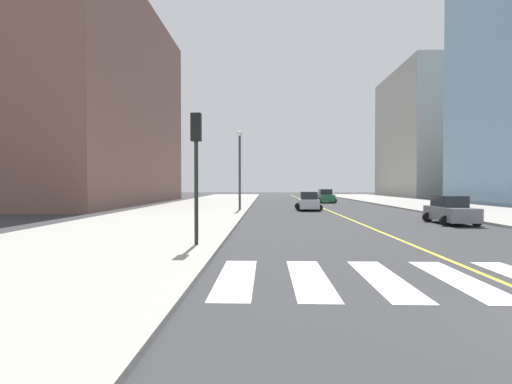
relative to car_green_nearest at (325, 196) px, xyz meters
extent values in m
cube|color=#9E9B93|center=(-14.22, -22.87, -0.74)|extent=(10.00, 120.00, 0.15)
cube|color=silver|center=(-8.32, -38.87, -0.81)|extent=(0.90, 4.00, 0.01)
cube|color=silver|center=(-6.52, -38.87, -0.81)|extent=(0.90, 4.00, 0.01)
cube|color=silver|center=(-4.72, -38.87, -0.81)|extent=(0.90, 4.00, 0.01)
cube|color=silver|center=(-2.92, -38.87, -0.81)|extent=(0.90, 4.00, 0.01)
cube|color=yellow|center=(-2.02, -2.87, -0.81)|extent=(0.16, 80.00, 0.01)
cube|color=#9E9B93|center=(26.53, 26.98, 11.55)|extent=(18.00, 24.00, 24.74)
cube|color=brown|center=(-29.56, -3.33, 11.23)|extent=(16.00, 32.00, 24.09)
cube|color=#236B42|center=(0.00, -0.06, -0.18)|extent=(1.82, 3.92, 0.84)
cube|color=#1E2328|center=(0.00, 0.17, 0.58)|extent=(1.51, 1.97, 0.71)
cylinder|color=black|center=(-0.88, -1.28, -0.50)|extent=(0.63, 0.21, 0.63)
cylinder|color=black|center=(0.92, -1.25, -0.50)|extent=(0.63, 0.21, 0.63)
cylinder|color=black|center=(-0.92, 1.14, -0.50)|extent=(0.63, 0.21, 0.63)
cylinder|color=black|center=(0.88, 1.16, -0.50)|extent=(0.63, 0.21, 0.63)
cube|color=#B7B7BC|center=(-3.81, -14.37, -0.20)|extent=(1.83, 3.81, 0.80)
cube|color=#1E2328|center=(-3.81, -14.59, 0.52)|extent=(1.50, 1.93, 0.68)
cylinder|color=black|center=(-2.90, -13.24, -0.51)|extent=(0.61, 0.22, 0.61)
cylinder|color=black|center=(-4.63, -13.17, -0.51)|extent=(0.61, 0.22, 0.61)
cylinder|color=black|center=(-2.98, -15.56, -0.51)|extent=(0.61, 0.22, 0.61)
cylinder|color=black|center=(-4.71, -15.50, -0.51)|extent=(0.61, 0.22, 0.61)
cube|color=slate|center=(3.24, -25.92, -0.21)|extent=(1.69, 3.71, 0.79)
cube|color=#1E2328|center=(3.24, -25.70, 0.51)|extent=(1.42, 1.86, 0.67)
cylinder|color=black|center=(2.38, -27.06, -0.51)|extent=(0.60, 0.20, 0.60)
cylinder|color=black|center=(4.09, -27.07, -0.51)|extent=(0.60, 0.20, 0.60)
cylinder|color=black|center=(2.38, -24.76, -0.51)|extent=(0.60, 0.20, 0.60)
cylinder|color=black|center=(4.10, -24.77, -0.51)|extent=(0.60, 0.20, 0.60)
cylinder|color=black|center=(-10.09, -34.70, 1.19)|extent=(0.14, 0.14, 3.71)
cube|color=black|center=(-10.09, -34.70, 3.54)|extent=(0.36, 0.28, 1.00)
sphere|color=red|center=(-10.09, -34.53, 3.84)|extent=(0.18, 0.18, 0.18)
sphere|color=orange|center=(-10.09, -34.53, 3.54)|extent=(0.18, 0.18, 0.18)
sphere|color=green|center=(-10.09, -34.53, 3.24)|extent=(0.18, 0.18, 0.18)
cylinder|color=#38383D|center=(-9.87, -16.09, 2.53)|extent=(0.20, 0.20, 6.40)
sphere|color=silver|center=(-9.87, -16.09, 5.88)|extent=(0.44, 0.44, 0.44)
camera|label=1|loc=(-7.57, -47.98, 1.48)|focal=26.11mm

